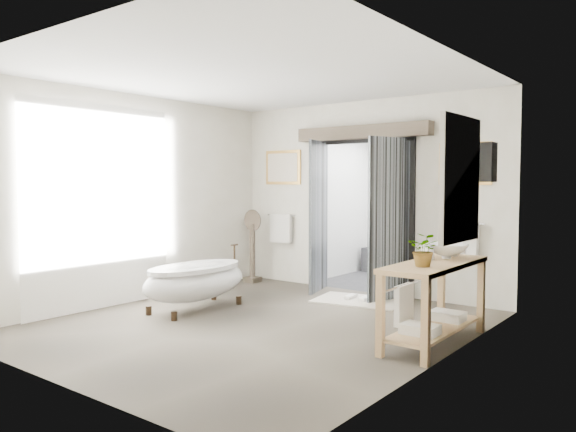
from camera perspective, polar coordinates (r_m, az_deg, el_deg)
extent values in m
plane|color=#605749|center=(6.74, -3.17, -10.92)|extent=(5.00, 5.00, 0.00)
cube|color=silver|center=(4.92, -22.60, 0.62)|extent=(4.50, 0.02, 2.90)
cube|color=silver|center=(8.18, -15.24, 1.77)|extent=(0.02, 5.00, 2.90)
cube|color=silver|center=(5.34, 15.40, 0.96)|extent=(0.02, 5.00, 2.90)
cube|color=silver|center=(9.43, -0.31, 2.10)|extent=(1.45, 0.02, 2.90)
cube|color=silver|center=(7.93, 17.37, 1.69)|extent=(1.45, 0.02, 2.90)
cube|color=silver|center=(8.63, 7.83, 9.59)|extent=(1.60, 0.02, 0.60)
cube|color=white|center=(6.64, -3.26, 14.11)|extent=(4.50, 5.00, 0.02)
cube|color=white|center=(7.79, -18.52, 0.91)|extent=(0.02, 2.20, 2.70)
cube|color=gray|center=(5.82, 17.12, 3.59)|extent=(0.05, 0.95, 1.25)
cube|color=silver|center=(5.84, 16.85, 3.59)|extent=(0.01, 0.80, 1.10)
cube|color=black|center=(6.84, 19.45, 5.17)|extent=(0.20, 0.20, 0.45)
sphere|color=#FFCC8C|center=(6.84, 19.45, 5.17)|extent=(0.10, 0.10, 0.10)
cube|color=#25252C|center=(9.60, 10.68, -6.61)|extent=(2.20, 2.00, 0.01)
cube|color=white|center=(9.49, 10.85, 8.39)|extent=(2.20, 2.00, 0.02)
cube|color=white|center=(10.37, 13.26, 1.02)|extent=(2.20, 0.02, 2.50)
cube|color=white|center=(10.01, 5.14, 1.01)|extent=(0.02, 2.00, 2.50)
cube|color=white|center=(9.02, 17.01, 0.62)|extent=(0.02, 2.00, 2.50)
cube|color=#25252C|center=(10.30, 12.77, -4.72)|extent=(2.00, 0.35, 0.45)
cylinder|color=silver|center=(10.50, 11.23, 2.98)|extent=(0.40, 0.03, 0.40)
cylinder|color=silver|center=(10.17, 15.27, 2.92)|extent=(0.40, 0.03, 0.40)
cube|color=black|center=(9.02, 3.33, 0.12)|extent=(0.07, 0.10, 2.30)
cube|color=black|center=(8.22, 12.59, -0.27)|extent=(0.07, 0.10, 2.30)
cube|color=black|center=(8.60, 7.81, 7.60)|extent=(1.67, 0.10, 0.07)
cube|color=black|center=(8.61, 3.12, -0.03)|extent=(0.26, 0.78, 2.30)
cube|color=black|center=(8.00, 10.23, -0.35)|extent=(0.26, 0.78, 2.30)
cube|color=brown|center=(8.52, 7.48, 8.45)|extent=(2.20, 0.20, 0.20)
cube|color=gold|center=(9.43, -0.50, 4.95)|extent=(0.72, 0.03, 0.57)
cube|color=beige|center=(9.42, -0.56, 4.95)|extent=(0.62, 0.01, 0.47)
cube|color=gold|center=(7.91, 17.55, 5.09)|extent=(0.72, 0.03, 0.57)
cube|color=beige|center=(7.89, 17.51, 5.09)|extent=(0.62, 0.01, 0.47)
cylinder|color=silver|center=(9.41, -0.65, 0.08)|extent=(0.60, 0.02, 0.02)
cube|color=white|center=(9.41, -0.72, -1.26)|extent=(0.42, 0.08, 0.48)
cylinder|color=silver|center=(7.88, 17.35, -0.72)|extent=(0.60, 0.02, 0.02)
cube|color=white|center=(7.88, 17.27, -2.32)|extent=(0.42, 0.08, 0.48)
cylinder|color=black|center=(7.37, -13.97, -9.29)|extent=(0.08, 0.08, 0.12)
cylinder|color=black|center=(7.01, -11.49, -9.92)|extent=(0.08, 0.08, 0.12)
cylinder|color=black|center=(8.12, -7.54, -8.04)|extent=(0.08, 0.08, 0.12)
cylinder|color=black|center=(7.80, -5.02, -8.51)|extent=(0.08, 0.08, 0.12)
ellipsoid|color=white|center=(7.50, -9.39, -6.56)|extent=(0.73, 1.63, 0.52)
cylinder|color=black|center=(7.98, -5.48, -3.63)|extent=(0.03, 0.03, 0.21)
cube|color=tan|center=(5.49, 9.36, -9.71)|extent=(0.07, 0.07, 0.85)
cube|color=tan|center=(5.29, 13.82, -10.26)|extent=(0.07, 0.07, 0.85)
cube|color=tan|center=(6.80, 15.31, -7.23)|extent=(0.07, 0.07, 0.85)
cube|color=tan|center=(6.65, 19.02, -7.54)|extent=(0.07, 0.07, 0.85)
cube|color=tan|center=(5.98, 14.72, -4.80)|extent=(0.55, 1.60, 0.05)
cube|color=tan|center=(6.11, 14.63, -10.99)|extent=(0.45, 1.50, 0.03)
cylinder|color=silver|center=(6.12, 12.34, -6.71)|extent=(0.02, 1.40, 0.02)
cube|color=white|center=(6.03, 11.71, -8.80)|extent=(0.06, 0.34, 0.42)
cube|color=white|center=(5.78, 13.26, -11.13)|extent=(0.35, 0.25, 0.10)
cube|color=white|center=(6.41, 15.87, -9.73)|extent=(0.35, 0.25, 0.10)
cube|color=brown|center=(9.49, -3.63, -6.45)|extent=(0.23, 0.23, 0.08)
cylinder|color=brown|center=(9.42, -3.64, -3.53)|extent=(0.10, 0.10, 0.90)
cylinder|color=silver|center=(9.38, -3.57, -0.44)|extent=(0.32, 0.02, 0.32)
cylinder|color=brown|center=(9.37, -3.63, -0.44)|extent=(0.36, 0.02, 0.36)
cube|color=beige|center=(8.06, 7.18, -8.50)|extent=(1.33, 1.00, 0.01)
cube|color=white|center=(8.15, 6.39, -8.13)|extent=(0.12, 0.26, 0.05)
cube|color=white|center=(8.03, 7.82, -8.31)|extent=(0.12, 0.26, 0.05)
imported|color=white|center=(6.29, 15.81, -3.45)|extent=(0.55, 0.55, 0.16)
imported|color=gray|center=(5.61, 13.70, -3.35)|extent=(0.31, 0.28, 0.33)
imported|color=gray|center=(6.12, 14.01, -3.37)|extent=(0.13, 0.13, 0.21)
imported|color=gray|center=(6.51, 16.52, -3.26)|extent=(0.13, 0.13, 0.15)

